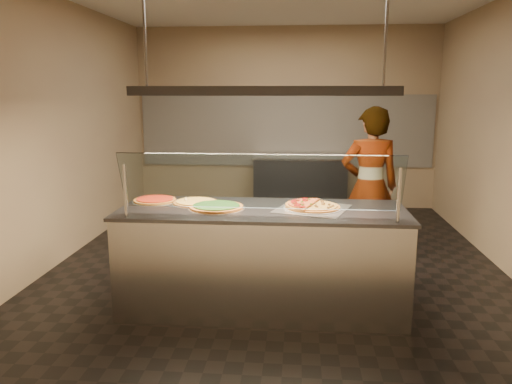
# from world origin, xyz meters

# --- Properties ---
(ground) EXTENTS (5.00, 6.00, 0.02)m
(ground) POSITION_xyz_m (0.00, 0.00, -0.01)
(ground) COLOR black
(ground) RESTS_ON ground
(wall_back) EXTENTS (5.00, 0.02, 3.00)m
(wall_back) POSITION_xyz_m (0.00, 3.01, 1.50)
(wall_back) COLOR tan
(wall_back) RESTS_ON ground
(wall_front) EXTENTS (5.00, 0.02, 3.00)m
(wall_front) POSITION_xyz_m (0.00, -3.01, 1.50)
(wall_front) COLOR tan
(wall_front) RESTS_ON ground
(wall_left) EXTENTS (0.02, 6.00, 3.00)m
(wall_left) POSITION_xyz_m (-2.51, 0.00, 1.50)
(wall_left) COLOR tan
(wall_left) RESTS_ON ground
(tile_band) EXTENTS (4.90, 0.02, 1.20)m
(tile_band) POSITION_xyz_m (0.00, 2.98, 1.30)
(tile_band) COLOR silver
(tile_band) RESTS_ON wall_back
(serving_counter) EXTENTS (2.53, 0.94, 0.93)m
(serving_counter) POSITION_xyz_m (-0.08, -1.19, 0.47)
(serving_counter) COLOR #B7B7BC
(serving_counter) RESTS_ON ground
(sneeze_guard) EXTENTS (2.29, 0.18, 0.54)m
(sneeze_guard) POSITION_xyz_m (-0.08, -1.54, 1.23)
(sneeze_guard) COLOR #B7B7BC
(sneeze_guard) RESTS_ON serving_counter
(perforated_tray) EXTENTS (0.73, 0.73, 0.01)m
(perforated_tray) POSITION_xyz_m (0.36, -1.17, 0.94)
(perforated_tray) COLOR silver
(perforated_tray) RESTS_ON serving_counter
(half_pizza_pepperoni) EXTENTS (0.38, 0.53, 0.05)m
(half_pizza_pepperoni) POSITION_xyz_m (0.24, -1.17, 0.96)
(half_pizza_pepperoni) COLOR #92541F
(half_pizza_pepperoni) RESTS_ON perforated_tray
(half_pizza_sausage) EXTENTS (0.38, 0.53, 0.04)m
(half_pizza_sausage) POSITION_xyz_m (0.48, -1.17, 0.96)
(half_pizza_sausage) COLOR #92541F
(half_pizza_sausage) RESTS_ON perforated_tray
(pizza_spinach) EXTENTS (0.50, 0.50, 0.03)m
(pizza_spinach) POSITION_xyz_m (-0.49, -1.23, 0.95)
(pizza_spinach) COLOR silver
(pizza_spinach) RESTS_ON serving_counter
(pizza_cheese) EXTENTS (0.44, 0.44, 0.03)m
(pizza_cheese) POSITION_xyz_m (-0.71, -1.06, 0.94)
(pizza_cheese) COLOR silver
(pizza_cheese) RESTS_ON serving_counter
(pizza_tomato) EXTENTS (0.42, 0.42, 0.03)m
(pizza_tomato) POSITION_xyz_m (-1.11, -0.99, 0.94)
(pizza_tomato) COLOR silver
(pizza_tomato) RESTS_ON serving_counter
(pizza_spatula) EXTENTS (0.22, 0.23, 0.02)m
(pizza_spatula) POSITION_xyz_m (-0.76, -1.07, 0.96)
(pizza_spatula) COLOR #B7B7BC
(pizza_spatula) RESTS_ON pizza_spinach
(prep_table) EXTENTS (1.51, 0.74, 0.93)m
(prep_table) POSITION_xyz_m (0.26, 2.55, 0.47)
(prep_table) COLOR #3E3E44
(prep_table) RESTS_ON ground
(worker) EXTENTS (0.70, 0.50, 1.79)m
(worker) POSITION_xyz_m (1.03, 0.12, 0.90)
(worker) COLOR #414048
(worker) RESTS_ON ground
(heat_lamp_housing) EXTENTS (2.30, 0.18, 0.08)m
(heat_lamp_housing) POSITION_xyz_m (-0.08, -1.19, 1.95)
(heat_lamp_housing) COLOR #3E3E44
(heat_lamp_housing) RESTS_ON ceiling
(lamp_rod_left) EXTENTS (0.02, 0.02, 1.01)m
(lamp_rod_left) POSITION_xyz_m (-1.08, -1.19, 2.50)
(lamp_rod_left) COLOR #B7B7BC
(lamp_rod_left) RESTS_ON ceiling
(lamp_rod_right) EXTENTS (0.02, 0.02, 1.01)m
(lamp_rod_right) POSITION_xyz_m (0.92, -1.19, 2.50)
(lamp_rod_right) COLOR #B7B7BC
(lamp_rod_right) RESTS_ON ceiling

